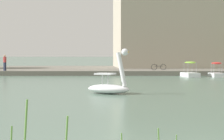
% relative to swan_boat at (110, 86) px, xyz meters
% --- Properties ---
extents(shore_bank_far, '(127.76, 18.34, 0.48)m').
position_rel_swan_boat_xyz_m(shore_bank_far, '(0.98, 27.39, -0.20)').
color(shore_bank_far, '#6B665B').
rests_on(shore_bank_far, ground_plane).
extents(swan_boat, '(2.69, 2.02, 2.49)m').
position_rel_swan_boat_xyz_m(swan_boat, '(0.00, 0.00, 0.00)').
color(swan_boat, white).
rests_on(swan_boat, ground_plane).
extents(pedal_boat_lime, '(1.57, 2.54, 1.48)m').
position_rel_swan_boat_xyz_m(pedal_boat_lime, '(7.77, 16.49, -0.01)').
color(pedal_boat_lime, white).
rests_on(pedal_boat_lime, ground_plane).
extents(pedal_boat_red, '(1.23, 1.93, 1.41)m').
position_rel_swan_boat_xyz_m(pedal_boat_red, '(10.27, 16.28, -0.03)').
color(pedal_boat_red, white).
rests_on(pedal_boat_red, ground_plane).
extents(person_on_path, '(0.32, 0.32, 1.65)m').
position_rel_swan_boat_xyz_m(person_on_path, '(-10.76, 19.02, 0.88)').
color(person_on_path, '#23283D').
rests_on(person_on_path, shore_bank_far).
extents(bicycle_parked, '(1.64, 0.31, 0.65)m').
position_rel_swan_boat_xyz_m(bicycle_parked, '(5.26, 20.77, 0.36)').
color(bicycle_parked, black).
rests_on(bicycle_parked, shore_bank_far).
extents(apartment_block, '(16.76, 12.13, 13.59)m').
position_rel_swan_boat_xyz_m(apartment_block, '(8.89, 30.70, 6.83)').
color(apartment_block, '#B2A893').
rests_on(apartment_block, shore_bank_far).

